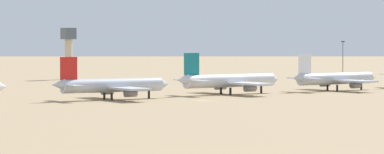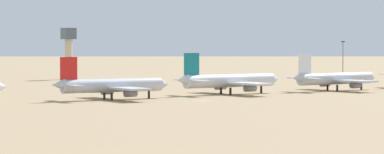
{
  "view_description": "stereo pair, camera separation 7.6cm",
  "coord_description": "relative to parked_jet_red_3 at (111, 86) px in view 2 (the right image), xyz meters",
  "views": [
    {
      "loc": [
        -166.29,
        -254.32,
        18.19
      ],
      "look_at": [
        7.87,
        18.37,
        6.0
      ],
      "focal_mm": 99.19,
      "sensor_mm": 36.0,
      "label": 1
    },
    {
      "loc": [
        -166.23,
        -254.36,
        18.19
      ],
      "look_at": [
        7.87,
        18.37,
        6.0
      ],
      "focal_mm": 99.19,
      "sensor_mm": 36.0,
      "label": 2
    }
  ],
  "objects": [
    {
      "name": "ground",
      "position": [
        20.71,
        -17.16,
        -4.13
      ],
      "size": [
        4000.0,
        4000.0,
        0.0
      ],
      "primitive_type": "plane",
      "color": "#9E8460"
    },
    {
      "name": "ridge_center",
      "position": [
        469.25,
        1091.0,
        56.1
      ],
      "size": [
        343.51,
        283.55,
        120.46
      ],
      "primitive_type": "pyramid",
      "rotation": [
        0.0,
        0.0,
        -0.11
      ],
      "color": "gray",
      "rests_on": "ground"
    },
    {
      "name": "parked_jet_red_3",
      "position": [
        0.0,
        0.0,
        0.0
      ],
      "size": [
        38.06,
        31.89,
        12.59
      ],
      "rotation": [
        0.0,
        0.0,
        -0.03
      ],
      "color": "silver",
      "rests_on": "ground"
    },
    {
      "name": "parked_jet_teal_4",
      "position": [
        44.67,
        4.81,
        0.23
      ],
      "size": [
        40.23,
        33.75,
        13.3
      ],
      "rotation": [
        0.0,
        0.0,
        0.04
      ],
      "color": "silver",
      "rests_on": "ground"
    },
    {
      "name": "parked_jet_white_5",
      "position": [
        87.74,
        4.07,
        0.01
      ],
      "size": [
        38.23,
        32.14,
        12.63
      ],
      "rotation": [
        0.0,
        0.0,
        0.05
      ],
      "color": "silver",
      "rests_on": "ground"
    },
    {
      "name": "control_tower",
      "position": [
        55.1,
        141.61,
        9.27
      ],
      "size": [
        5.2,
        5.2,
        22.2
      ],
      "color": "#C6B793",
      "rests_on": "ground"
    },
    {
      "name": "light_pole_east",
      "position": [
        173.61,
        99.89,
        5.3
      ],
      "size": [
        1.8,
        0.5,
        16.41
      ],
      "color": "#59595E",
      "rests_on": "ground"
    }
  ]
}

